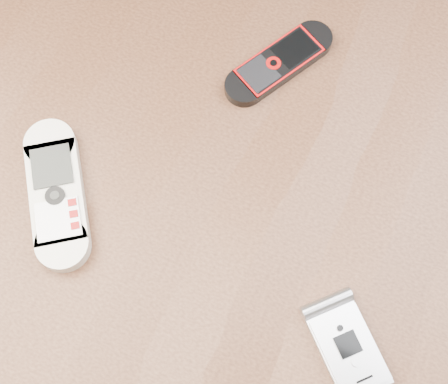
{
  "coord_description": "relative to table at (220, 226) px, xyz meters",
  "views": [
    {
      "loc": [
        0.09,
        -0.19,
        1.31
      ],
      "look_at": [
        0.01,
        0.0,
        0.76
      ],
      "focal_mm": 50.0,
      "sensor_mm": 36.0,
      "label": 1
    }
  ],
  "objects": [
    {
      "name": "nokia_black_red",
      "position": [
        -0.0,
        0.15,
        0.11
      ],
      "size": [
        0.1,
        0.13,
        0.01
      ],
      "primitive_type": "cube",
      "rotation": [
        0.0,
        0.0,
        -0.5
      ],
      "color": "black",
      "rests_on": "table"
    },
    {
      "name": "nokia_white",
      "position": [
        -0.14,
        -0.06,
        0.11
      ],
      "size": [
        0.13,
        0.15,
        0.02
      ],
      "primitive_type": "cube",
      "rotation": [
        0.0,
        0.0,
        0.62
      ],
      "color": "white",
      "rests_on": "table"
    },
    {
      "name": "table",
      "position": [
        0.0,
        0.0,
        0.0
      ],
      "size": [
        1.2,
        0.8,
        0.75
      ],
      "color": "black",
      "rests_on": "ground"
    },
    {
      "name": "motorola_razr",
      "position": [
        0.16,
        -0.09,
        0.11
      ],
      "size": [
        0.1,
        0.1,
        0.01
      ],
      "primitive_type": "cube",
      "rotation": [
        0.0,
        0.0,
        0.81
      ],
      "color": "silver",
      "rests_on": "table"
    },
    {
      "name": "ground",
      "position": [
        0.0,
        0.0,
        -0.64
      ],
      "size": [
        4.0,
        4.0,
        0.0
      ],
      "primitive_type": "plane",
      "color": "#472B19",
      "rests_on": "ground"
    }
  ]
}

